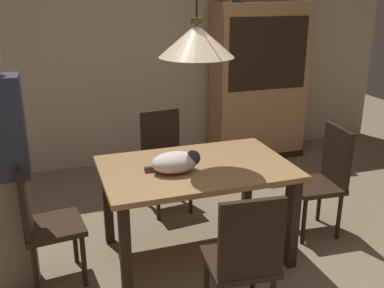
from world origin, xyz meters
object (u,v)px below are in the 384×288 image
(chair_near_front, at_px, (244,257))
(chair_far_back, at_px, (164,156))
(chair_right_side, at_px, (324,176))
(chair_left_side, at_px, (40,218))
(pendant_lamp, at_px, (196,40))
(dining_table, at_px, (196,178))
(cat_sleeping, at_px, (176,162))
(person_standing, at_px, (2,175))
(hutch_bookcase, at_px, (258,86))

(chair_near_front, bearing_deg, chair_far_back, 90.03)
(chair_right_side, bearing_deg, chair_left_side, -179.93)
(chair_near_front, distance_m, chair_right_side, 1.43)
(chair_near_front, bearing_deg, chair_left_side, 142.19)
(pendant_lamp, bearing_deg, chair_left_side, -179.56)
(chair_right_side, bearing_deg, dining_table, 179.70)
(dining_table, relative_size, chair_right_side, 1.51)
(chair_left_side, distance_m, pendant_lamp, 1.61)
(chair_far_back, xyz_separation_m, pendant_lamp, (0.01, -0.88, 1.15))
(dining_table, height_order, chair_left_side, chair_left_side)
(chair_far_back, xyz_separation_m, chair_right_side, (1.14, -0.88, 0.00))
(dining_table, relative_size, chair_left_side, 1.51)
(cat_sleeping, xyz_separation_m, person_standing, (-1.16, 0.08, 0.02))
(chair_near_front, relative_size, chair_left_side, 1.00)
(dining_table, xyz_separation_m, person_standing, (-1.33, 0.01, 0.20))
(chair_left_side, distance_m, person_standing, 0.39)
(chair_right_side, relative_size, cat_sleeping, 2.38)
(chair_far_back, xyz_separation_m, person_standing, (-1.32, -0.87, 0.34))
(chair_far_back, relative_size, pendant_lamp, 0.72)
(chair_left_side, xyz_separation_m, chair_right_side, (2.26, 0.00, 0.00))
(cat_sleeping, height_order, pendant_lamp, pendant_lamp)
(chair_near_front, xyz_separation_m, chair_far_back, (-0.00, 1.76, 0.00))
(pendant_lamp, bearing_deg, dining_table, -82.87)
(chair_right_side, distance_m, pendant_lamp, 1.61)
(cat_sleeping, bearing_deg, pendant_lamp, 21.71)
(dining_table, height_order, hutch_bookcase, hutch_bookcase)
(pendant_lamp, bearing_deg, hutch_bookcase, 52.32)
(dining_table, xyz_separation_m, hutch_bookcase, (1.43, 1.85, 0.24))
(dining_table, bearing_deg, chair_far_back, 90.54)
(chair_far_back, height_order, cat_sleeping, chair_far_back)
(cat_sleeping, distance_m, hutch_bookcase, 2.50)
(chair_left_side, bearing_deg, chair_far_back, 38.37)
(chair_left_side, relative_size, person_standing, 0.55)
(cat_sleeping, height_order, person_standing, person_standing)
(chair_right_side, bearing_deg, person_standing, 179.58)
(dining_table, distance_m, chair_near_front, 0.89)
(chair_left_side, xyz_separation_m, pendant_lamp, (1.13, 0.01, 1.15))
(pendant_lamp, height_order, person_standing, pendant_lamp)
(dining_table, relative_size, person_standing, 0.83)
(dining_table, relative_size, cat_sleeping, 3.58)
(chair_near_front, xyz_separation_m, chair_right_side, (1.14, 0.87, 0.00))
(cat_sleeping, relative_size, pendant_lamp, 0.30)
(hutch_bookcase, relative_size, person_standing, 1.10)
(chair_left_side, height_order, pendant_lamp, pendant_lamp)
(chair_far_back, relative_size, chair_right_side, 1.00)
(chair_left_side, bearing_deg, person_standing, 174.18)
(chair_left_side, bearing_deg, hutch_bookcase, 36.03)
(chair_near_front, relative_size, pendant_lamp, 0.72)
(chair_far_back, distance_m, hutch_bookcase, 1.78)
(chair_left_side, bearing_deg, dining_table, 0.44)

